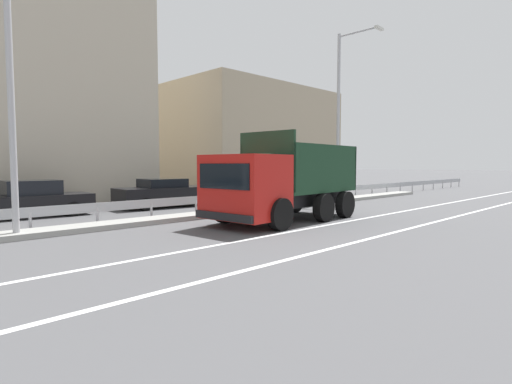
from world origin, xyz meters
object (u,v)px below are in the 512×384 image
median_road_sign (282,184)px  parked_car_4 (165,192)px  street_lamp_1 (10,29)px  parked_car_5 (248,189)px  street_lamp_2 (341,109)px  parked_car_6 (306,184)px  dump_truck (272,189)px  parked_car_3 (29,199)px

median_road_sign → parked_car_4: median_road_sign is taller
street_lamp_1 → parked_car_5: 14.96m
street_lamp_2 → parked_car_6: (3.06, 4.85, -4.47)m
dump_truck → parked_car_4: dump_truck is taller
street_lamp_2 → parked_car_5: street_lamp_2 is taller
parked_car_6 → parked_car_4: bearing=93.5°
parked_car_4 → parked_car_5: (5.68, 0.02, -0.07)m
dump_truck → median_road_sign: bearing=-56.7°
median_road_sign → street_lamp_1: size_ratio=0.21×
parked_car_4 → parked_car_6: parked_car_6 is taller
dump_truck → median_road_sign: (3.96, 3.02, -0.09)m
parked_car_3 → street_lamp_1: bearing=164.4°
parked_car_3 → parked_car_4: parked_car_3 is taller
median_road_sign → parked_car_3: bearing=153.5°
median_road_sign → parked_car_5: median_road_sign is taller
street_lamp_1 → parked_car_4: (7.60, 4.63, -5.01)m
parked_car_6 → street_lamp_1: bearing=106.0°
parked_car_3 → parked_car_4: size_ratio=0.98×
dump_truck → street_lamp_1: size_ratio=0.65×
parked_car_6 → median_road_sign: bearing=122.2°
parked_car_3 → parked_car_5: (11.61, -0.44, -0.07)m
street_lamp_1 → parked_car_6: 20.70m
median_road_sign → parked_car_5: (1.90, 4.40, -0.49)m
street_lamp_1 → parked_car_6: size_ratio=2.47×
parked_car_4 → parked_car_6: size_ratio=1.16×
parked_car_3 → dump_truck: bearing=-141.3°
median_road_sign → parked_car_3: (-9.71, 4.84, -0.42)m
dump_truck → parked_car_3: 9.76m
dump_truck → parked_car_5: dump_truck is taller
parked_car_3 → parked_car_4: (5.93, -0.46, -0.00)m
parked_car_3 → parked_car_6: size_ratio=1.13×
street_lamp_1 → street_lamp_2: 16.39m
dump_truck → parked_car_4: size_ratio=1.39×
street_lamp_1 → parked_car_5: (13.27, 4.66, -5.08)m
median_road_sign → parked_car_6: (8.07, 4.83, -0.38)m
dump_truck → median_road_sign: size_ratio=3.09×
street_lamp_1 → parked_car_4: bearing=31.4°
dump_truck → parked_car_6: (12.03, 7.85, -0.48)m
street_lamp_1 → street_lamp_2: (16.38, 0.24, -0.50)m
median_road_sign → parked_car_3: 10.85m
dump_truck → parked_car_4: bearing=-5.5°
parked_car_5 → dump_truck: bearing=146.1°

